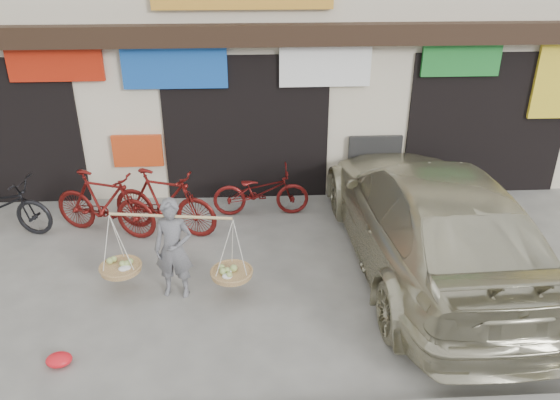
{
  "coord_description": "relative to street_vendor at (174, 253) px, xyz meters",
  "views": [
    {
      "loc": [
        0.1,
        -6.07,
        4.58
      ],
      "look_at": [
        0.48,
        0.9,
        1.16
      ],
      "focal_mm": 35.0,
      "sensor_mm": 36.0,
      "label": 1
    }
  ],
  "objects": [
    {
      "name": "ground",
      "position": [
        1.0,
        -0.35,
        -0.67
      ],
      "size": [
        70.0,
        70.0,
        0.0
      ],
      "primitive_type": "plane",
      "color": "gray",
      "rests_on": "ground"
    },
    {
      "name": "street_vendor",
      "position": [
        0.0,
        0.0,
        0.0
      ],
      "size": [
        2.11,
        0.77,
        1.47
      ],
      "rotation": [
        0.0,
        0.0,
        -0.14
      ],
      "color": "slate",
      "rests_on": "ground"
    },
    {
      "name": "bike_1",
      "position": [
        -1.37,
        1.8,
        -0.11
      ],
      "size": [
        1.94,
        1.14,
        1.12
      ],
      "primitive_type": "imported",
      "rotation": [
        0.0,
        0.0,
        1.22
      ],
      "color": "#5E1210",
      "rests_on": "ground"
    },
    {
      "name": "bike_2",
      "position": [
        1.23,
        2.38,
        -0.22
      ],
      "size": [
        1.71,
        0.61,
        0.9
      ],
      "primitive_type": "imported",
      "rotation": [
        0.0,
        0.0,
        1.58
      ],
      "color": "#5E1110",
      "rests_on": "ground"
    },
    {
      "name": "bike_3",
      "position": [
        -0.38,
        1.8,
        -0.11
      ],
      "size": [
        1.94,
        1.14,
        1.12
      ],
      "primitive_type": "imported",
      "rotation": [
        0.0,
        0.0,
        1.22
      ],
      "color": "#5E1210",
      "rests_on": "ground"
    },
    {
      "name": "suv",
      "position": [
        3.68,
        0.56,
        0.15
      ],
      "size": [
        2.52,
        5.75,
        1.64
      ],
      "rotation": [
        0.0,
        0.0,
        3.18
      ],
      "color": "beige",
      "rests_on": "ground"
    },
    {
      "name": "red_bag",
      "position": [
        -1.23,
        -1.35,
        -0.6
      ],
      "size": [
        0.31,
        0.25,
        0.14
      ],
      "primitive_type": "ellipsoid",
      "color": "red",
      "rests_on": "ground"
    }
  ]
}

